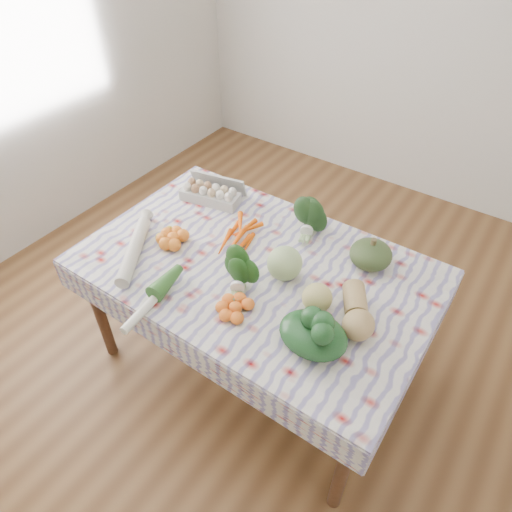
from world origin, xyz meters
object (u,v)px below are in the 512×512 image
Objects in this scene: butternut_squash at (357,309)px; grapefruit at (317,298)px; cabbage at (285,263)px; egg_carton at (210,194)px; dining_table at (256,277)px; kabocha_squash at (371,254)px.

butternut_squash is 0.17m from grapefruit.
butternut_squash is (0.39, -0.05, -0.02)m from cabbage.
dining_table is at bearing -40.96° from egg_carton.
dining_table is 0.56m from kabocha_squash.
butternut_squash is (0.10, -0.35, 0.00)m from kabocha_squash.
cabbage is at bearing 142.01° from butternut_squash.
grapefruit is (0.37, -0.08, 0.15)m from dining_table.
cabbage reaches higher than grapefruit.
cabbage is at bearing -34.20° from egg_carton.
kabocha_squash is 0.70× the size of butternut_squash.
egg_carton is at bearing 157.43° from cabbage.
egg_carton reaches higher than dining_table.
egg_carton is 0.95m from kabocha_squash.
dining_table is 0.56m from butternut_squash.
dining_table is 5.64× the size of butternut_squash.
butternut_squash is at bearing -74.79° from kabocha_squash.
cabbage is (0.15, 0.01, 0.16)m from dining_table.
egg_carton is 1.17× the size of butternut_squash.
cabbage is at bearing 4.81° from dining_table.
cabbage is (0.66, -0.27, 0.04)m from egg_carton.
kabocha_squash and butternut_squash have the same top height.
cabbage is 0.57× the size of butternut_squash.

